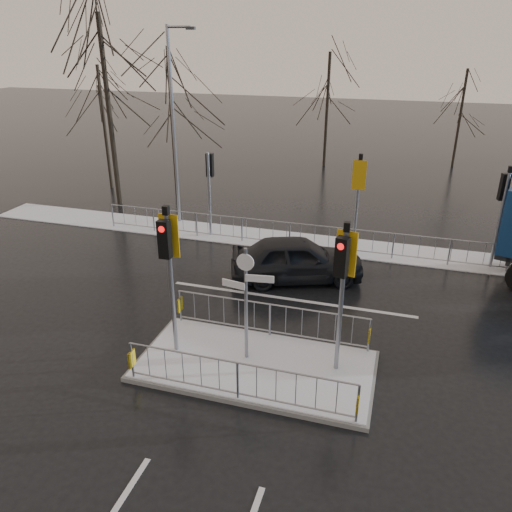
# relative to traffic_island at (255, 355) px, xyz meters

# --- Properties ---
(ground) EXTENTS (120.00, 120.00, 0.00)m
(ground) POSITION_rel_traffic_island_xyz_m (0.01, -0.01, -0.39)
(ground) COLOR black
(ground) RESTS_ON ground
(snow_verge) EXTENTS (30.00, 2.00, 0.04)m
(snow_verge) POSITION_rel_traffic_island_xyz_m (0.01, 8.59, -0.37)
(snow_verge) COLOR white
(snow_verge) RESTS_ON ground
(lane_markings) EXTENTS (8.00, 11.38, 0.01)m
(lane_markings) POSITION_rel_traffic_island_xyz_m (0.01, -0.34, -0.39)
(lane_markings) COLOR silver
(lane_markings) RESTS_ON ground
(traffic_island) EXTENTS (6.00, 3.04, 4.15)m
(traffic_island) POSITION_rel_traffic_island_xyz_m (0.00, 0.00, 0.00)
(traffic_island) COLOR slate
(traffic_island) RESTS_ON ground
(far_kerb_fixtures) EXTENTS (18.00, 0.65, 3.83)m
(far_kerb_fixtures) POSITION_rel_traffic_island_xyz_m (0.31, 8.08, 0.63)
(far_kerb_fixtures) COLOR gray
(far_kerb_fixtures) RESTS_ON ground
(car_far_lane) EXTENTS (4.90, 3.29, 1.55)m
(car_far_lane) POSITION_rel_traffic_island_xyz_m (-0.09, 5.28, 0.38)
(car_far_lane) COLOR black
(car_far_lane) RESTS_ON ground
(tree_near_a) EXTENTS (4.75, 4.75, 8.97)m
(tree_near_a) POSITION_rel_traffic_island_xyz_m (-10.49, 10.99, 5.72)
(tree_near_a) COLOR black
(tree_near_a) RESTS_ON ground
(tree_near_b) EXTENTS (4.00, 4.00, 7.55)m
(tree_near_b) POSITION_rel_traffic_island_xyz_m (-7.99, 12.49, 4.76)
(tree_near_b) COLOR black
(tree_near_b) RESTS_ON ground
(tree_near_c) EXTENTS (3.50, 3.50, 6.61)m
(tree_near_c) POSITION_rel_traffic_island_xyz_m (-12.49, 13.49, 4.11)
(tree_near_c) COLOR black
(tree_near_c) RESTS_ON ground
(tree_far_a) EXTENTS (3.75, 3.75, 7.08)m
(tree_far_a) POSITION_rel_traffic_island_xyz_m (-1.99, 21.99, 4.43)
(tree_far_a) COLOR black
(tree_far_a) RESTS_ON ground
(tree_far_b) EXTENTS (3.25, 3.25, 6.14)m
(tree_far_b) POSITION_rel_traffic_island_xyz_m (6.01, 23.99, 3.79)
(tree_far_b) COLOR black
(tree_far_b) RESTS_ON ground
(street_lamp_left) EXTENTS (1.25, 0.18, 8.20)m
(street_lamp_left) POSITION_rel_traffic_island_xyz_m (-6.42, 9.49, 4.10)
(street_lamp_left) COLOR gray
(street_lamp_left) RESTS_ON ground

